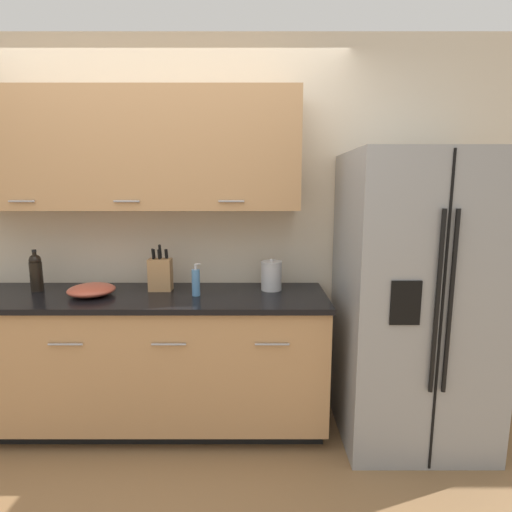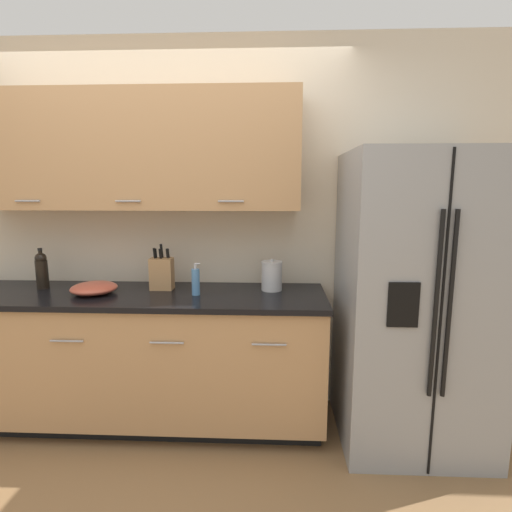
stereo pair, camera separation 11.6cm
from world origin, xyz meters
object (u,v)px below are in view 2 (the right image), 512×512
Objects in this scene: knife_block at (162,273)px; soap_dispenser at (196,282)px; steel_canister at (272,276)px; wine_bottle at (42,270)px; mixing_bowl at (94,288)px; refrigerator at (414,301)px.

knife_block is 0.29m from soap_dispenser.
knife_block reaches higher than steel_canister.
wine_bottle is at bearing 173.73° from soap_dispenser.
soap_dispenser is (1.08, -0.12, -0.04)m from wine_bottle.
soap_dispenser is at bearing -27.22° from knife_block.
soap_dispenser is 0.67m from mixing_bowl.
mixing_bowl is at bearing -172.79° from steel_canister.
mixing_bowl is at bearing 178.85° from refrigerator.
wine_bottle is at bearing -179.09° from steel_canister.
mixing_bowl is (0.41, -0.12, -0.09)m from wine_bottle.
refrigerator is at bearing -6.14° from knife_block.
steel_canister is at bearing 7.21° from mixing_bowl.
knife_block is 1.11× the size of wine_bottle.
wine_bottle is (-0.82, -0.01, 0.02)m from knife_block.
refrigerator is at bearing -11.92° from steel_canister.
soap_dispenser is 0.51m from steel_canister.
steel_canister reaches higher than mixing_bowl.
knife_block reaches higher than soap_dispenser.
mixing_bowl is at bearing -16.38° from wine_bottle.
refrigerator reaches higher than mixing_bowl.
soap_dispenser is 0.98× the size of steel_canister.
steel_canister is (0.74, 0.01, -0.01)m from knife_block.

